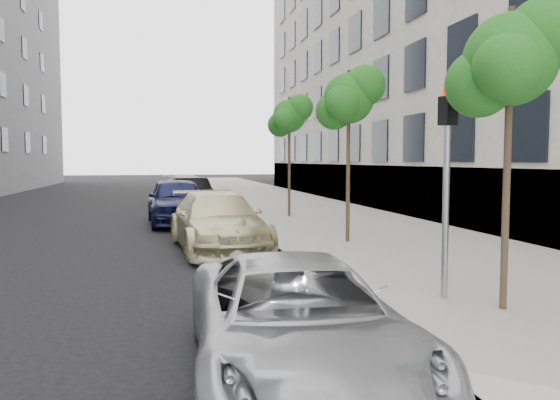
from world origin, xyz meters
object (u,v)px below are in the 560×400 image
object	(u,v)px
tree_far	(290,116)
signal_pole	(447,168)
suv	(218,222)
sedan_black	(192,194)
sedan_rear	(186,188)
tree_mid	(350,98)
sedan_blue	(177,201)
tree_near	(512,60)
minivan	(296,322)

from	to	relation	value
tree_far	signal_pole	size ratio (longest dim) A/B	1.43
signal_pole	suv	size ratio (longest dim) A/B	0.64
tree_far	suv	bearing A→B (deg)	-117.57
tree_far	sedan_black	bearing A→B (deg)	122.54
signal_pole	sedan_black	size ratio (longest dim) A/B	0.73
suv	sedan_rear	xyz separation A→B (m)	(0.00, 16.73, -0.01)
signal_pole	suv	world-z (taller)	signal_pole
tree_mid	suv	world-z (taller)	tree_mid
sedan_blue	sedan_black	bearing A→B (deg)	79.12
tree_near	sedan_blue	distance (m)	13.40
suv	signal_pole	bearing A→B (deg)	-69.21
tree_near	tree_mid	xyz separation A→B (m)	(0.00, 6.50, 0.19)
sedan_black	sedan_rear	xyz separation A→B (m)	(-0.00, 5.14, -0.01)
sedan_rear	minivan	bearing A→B (deg)	-100.08
tree_mid	tree_far	size ratio (longest dim) A/B	0.99
tree_near	signal_pole	xyz separation A→B (m)	(-0.53, 0.72, -1.47)
tree_far	minivan	size ratio (longest dim) A/B	1.02
tree_mid	minivan	xyz separation A→B (m)	(-3.38, -8.01, -3.15)
sedan_black	sedan_rear	size ratio (longest dim) A/B	0.89
signal_pole	minivan	xyz separation A→B (m)	(-2.85, -2.23, -1.48)
tree_near	signal_pole	distance (m)	1.72
minivan	suv	size ratio (longest dim) A/B	0.90
suv	tree_mid	bearing A→B (deg)	-6.76
tree_near	signal_pole	size ratio (longest dim) A/B	1.35
suv	sedan_rear	world-z (taller)	suv
sedan_blue	tree_mid	bearing A→B (deg)	-58.04
minivan	sedan_blue	bearing A→B (deg)	96.02
suv	sedan_blue	size ratio (longest dim) A/B	1.02
tree_far	minivan	world-z (taller)	tree_far
tree_mid	sedan_blue	world-z (taller)	tree_mid
tree_far	minivan	bearing A→B (deg)	-103.11
suv	sedan_blue	xyz separation A→B (m)	(-0.81, 5.82, 0.10)
tree_mid	sedan_black	world-z (taller)	tree_mid
tree_far	sedan_blue	xyz separation A→B (m)	(-4.14, -0.55, -3.01)
tree_far	sedan_rear	world-z (taller)	tree_far
tree_far	sedan_blue	world-z (taller)	tree_far
sedan_blue	sedan_black	xyz separation A→B (m)	(0.81, 5.77, -0.11)
suv	sedan_rear	distance (m)	16.73
tree_near	sedan_rear	world-z (taller)	tree_near
sedan_black	tree_mid	bearing A→B (deg)	-80.66
tree_near	sedan_rear	distance (m)	23.77
minivan	sedan_blue	xyz separation A→B (m)	(-0.76, 13.95, 0.20)
tree_far	tree_near	bearing A→B (deg)	-90.00
minivan	suv	bearing A→B (deg)	92.54
signal_pole	sedan_blue	bearing A→B (deg)	85.69
suv	tree_far	bearing A→B (deg)	57.90
sedan_rear	tree_far	bearing A→B (deg)	-82.16
tree_mid	sedan_blue	size ratio (longest dim) A/B	0.93
tree_near	minivan	bearing A→B (deg)	-155.93
sedan_blue	tree_far	bearing A→B (deg)	4.76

